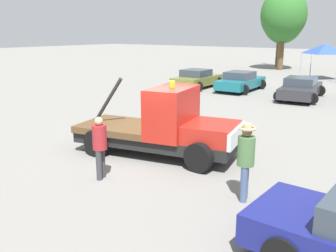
{
  "coord_description": "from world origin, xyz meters",
  "views": [
    {
      "loc": [
        7.38,
        -9.34,
        4.0
      ],
      "look_at": [
        0.5,
        0.0,
        1.05
      ],
      "focal_mm": 40.0,
      "sensor_mm": 36.0,
      "label": 1
    }
  ],
  "objects_px": {
    "person_near_truck": "(246,156)",
    "person_at_hood": "(100,143)",
    "canopy_tent_blue": "(325,49)",
    "traffic_cone": "(178,116)",
    "parked_car_teal": "(241,81)",
    "utility_pole": "(279,23)",
    "tree_center": "(283,20)",
    "tow_truck": "(165,127)",
    "parked_car_olive": "(197,79)",
    "tree_left": "(284,15)",
    "parked_car_charcoal": "(301,88)"
  },
  "relations": [
    {
      "from": "person_near_truck",
      "to": "person_at_hood",
      "type": "distance_m",
      "value": 3.96
    },
    {
      "from": "canopy_tent_blue",
      "to": "traffic_cone",
      "type": "height_order",
      "value": "canopy_tent_blue"
    },
    {
      "from": "parked_car_teal",
      "to": "utility_pole",
      "type": "distance_m",
      "value": 19.91
    },
    {
      "from": "person_near_truck",
      "to": "tree_center",
      "type": "height_order",
      "value": "tree_center"
    },
    {
      "from": "tow_truck",
      "to": "utility_pole",
      "type": "xyz_separation_m",
      "value": [
        -8.71,
        33.04,
        3.94
      ]
    },
    {
      "from": "person_near_truck",
      "to": "utility_pole",
      "type": "xyz_separation_m",
      "value": [
        -12.26,
        34.59,
        3.77
      ]
    },
    {
      "from": "tow_truck",
      "to": "traffic_cone",
      "type": "height_order",
      "value": "tow_truck"
    },
    {
      "from": "person_near_truck",
      "to": "canopy_tent_blue",
      "type": "distance_m",
      "value": 26.11
    },
    {
      "from": "parked_car_olive",
      "to": "utility_pole",
      "type": "relative_size",
      "value": 0.49
    },
    {
      "from": "canopy_tent_blue",
      "to": "tree_left",
      "type": "distance_m",
      "value": 8.67
    },
    {
      "from": "parked_car_olive",
      "to": "utility_pole",
      "type": "height_order",
      "value": "utility_pole"
    },
    {
      "from": "person_near_truck",
      "to": "parked_car_charcoal",
      "type": "height_order",
      "value": "person_near_truck"
    },
    {
      "from": "person_at_hood",
      "to": "parked_car_teal",
      "type": "bearing_deg",
      "value": 81.53
    },
    {
      "from": "parked_car_olive",
      "to": "traffic_cone",
      "type": "relative_size",
      "value": 8.19
    },
    {
      "from": "parked_car_teal",
      "to": "canopy_tent_blue",
      "type": "xyz_separation_m",
      "value": [
        2.82,
        9.93,
        1.91
      ]
    },
    {
      "from": "tow_truck",
      "to": "tree_left",
      "type": "distance_m",
      "value": 30.95
    },
    {
      "from": "utility_pole",
      "to": "parked_car_charcoal",
      "type": "bearing_deg",
      "value": -65.59
    },
    {
      "from": "person_near_truck",
      "to": "canopy_tent_blue",
      "type": "xyz_separation_m",
      "value": [
        -4.83,
        25.62,
        1.43
      ]
    },
    {
      "from": "parked_car_charcoal",
      "to": "utility_pole",
      "type": "distance_m",
      "value": 22.05
    },
    {
      "from": "parked_car_olive",
      "to": "tree_left",
      "type": "distance_m",
      "value": 16.9
    },
    {
      "from": "canopy_tent_blue",
      "to": "parked_car_charcoal",
      "type": "bearing_deg",
      "value": -81.97
    },
    {
      "from": "parked_car_olive",
      "to": "parked_car_teal",
      "type": "relative_size",
      "value": 0.98
    },
    {
      "from": "tow_truck",
      "to": "utility_pole",
      "type": "distance_m",
      "value": 34.4
    },
    {
      "from": "parked_car_olive",
      "to": "parked_car_teal",
      "type": "bearing_deg",
      "value": -83.18
    },
    {
      "from": "person_near_truck",
      "to": "parked_car_charcoal",
      "type": "distance_m",
      "value": 15.26
    },
    {
      "from": "canopy_tent_blue",
      "to": "parked_car_olive",
      "type": "bearing_deg",
      "value": -119.88
    },
    {
      "from": "person_at_hood",
      "to": "utility_pole",
      "type": "relative_size",
      "value": 0.19
    },
    {
      "from": "person_at_hood",
      "to": "tree_left",
      "type": "height_order",
      "value": "tree_left"
    },
    {
      "from": "person_at_hood",
      "to": "traffic_cone",
      "type": "relative_size",
      "value": 3.2
    },
    {
      "from": "canopy_tent_blue",
      "to": "utility_pole",
      "type": "height_order",
      "value": "utility_pole"
    },
    {
      "from": "tree_center",
      "to": "canopy_tent_blue",
      "type": "bearing_deg",
      "value": -48.29
    },
    {
      "from": "parked_car_charcoal",
      "to": "canopy_tent_blue",
      "type": "xyz_separation_m",
      "value": [
        -1.51,
        10.73,
        1.91
      ]
    },
    {
      "from": "person_at_hood",
      "to": "utility_pole",
      "type": "height_order",
      "value": "utility_pole"
    },
    {
      "from": "traffic_cone",
      "to": "utility_pole",
      "type": "xyz_separation_m",
      "value": [
        -6.35,
        28.92,
        4.65
      ]
    },
    {
      "from": "tow_truck",
      "to": "parked_car_olive",
      "type": "bearing_deg",
      "value": 105.69
    },
    {
      "from": "person_near_truck",
      "to": "traffic_cone",
      "type": "distance_m",
      "value": 8.24
    },
    {
      "from": "canopy_tent_blue",
      "to": "tree_center",
      "type": "distance_m",
      "value": 9.74
    },
    {
      "from": "canopy_tent_blue",
      "to": "tree_left",
      "type": "relative_size",
      "value": 0.36
    },
    {
      "from": "parked_car_teal",
      "to": "canopy_tent_blue",
      "type": "height_order",
      "value": "canopy_tent_blue"
    },
    {
      "from": "canopy_tent_blue",
      "to": "utility_pole",
      "type": "bearing_deg",
      "value": 129.62
    },
    {
      "from": "parked_car_charcoal",
      "to": "tree_left",
      "type": "xyz_separation_m",
      "value": [
        -7.3,
        16.43,
        4.93
      ]
    },
    {
      "from": "tow_truck",
      "to": "parked_car_olive",
      "type": "height_order",
      "value": "tow_truck"
    },
    {
      "from": "parked_car_charcoal",
      "to": "person_near_truck",
      "type": "bearing_deg",
      "value": -175.22
    },
    {
      "from": "tree_center",
      "to": "parked_car_olive",
      "type": "bearing_deg",
      "value": -89.2
    },
    {
      "from": "tow_truck",
      "to": "traffic_cone",
      "type": "distance_m",
      "value": 4.8
    },
    {
      "from": "parked_car_teal",
      "to": "tree_center",
      "type": "relative_size",
      "value": 0.6
    },
    {
      "from": "person_at_hood",
      "to": "traffic_cone",
      "type": "distance_m",
      "value": 7.12
    },
    {
      "from": "person_near_truck",
      "to": "tree_center",
      "type": "xyz_separation_m",
      "value": [
        -11.08,
        32.63,
        4.0
      ]
    },
    {
      "from": "person_at_hood",
      "to": "person_near_truck",
      "type": "bearing_deg",
      "value": -5.39
    },
    {
      "from": "parked_car_olive",
      "to": "tree_center",
      "type": "relative_size",
      "value": 0.59
    }
  ]
}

